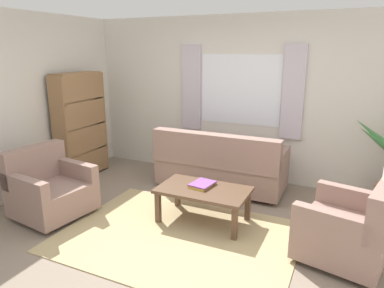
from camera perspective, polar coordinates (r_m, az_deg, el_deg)
name	(u,v)px	position (r m, az deg, el deg)	size (l,w,h in m)	color
ground_plane	(178,237)	(4.12, -2.36, -14.97)	(6.24, 6.24, 0.00)	gray
wall_back	(241,99)	(5.71, 8.01, 7.32)	(5.32, 0.12, 2.60)	silver
wall_left	(2,108)	(5.40, -28.64, 5.15)	(0.12, 4.40, 2.60)	silver
window_with_curtains	(240,90)	(5.62, 7.81, 8.74)	(1.98, 0.07, 1.40)	white
area_rug	(178,237)	(4.12, -2.36, -14.90)	(2.61, 1.91, 0.01)	tan
couch	(220,166)	(5.28, 4.56, -3.63)	(1.90, 0.82, 0.92)	gray
armchair_left	(49,189)	(4.82, -22.34, -6.85)	(0.92, 0.94, 0.88)	gray
armchair_right	(351,228)	(3.89, 24.59, -12.47)	(0.99, 1.00, 0.88)	gray
coffee_table	(203,193)	(4.28, 1.87, -8.00)	(1.10, 0.64, 0.44)	brown
book_stack_on_table	(202,184)	(4.33, 1.69, -6.61)	(0.29, 0.34, 0.04)	gold
bookshelf	(83,124)	(6.01, -17.41, 3.15)	(0.30, 0.94, 1.72)	olive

